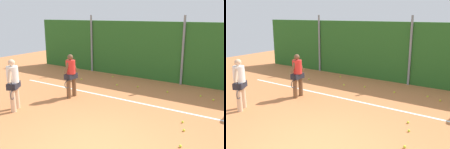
# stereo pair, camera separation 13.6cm
# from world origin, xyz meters

# --- Properties ---
(ground_plane) EXTENTS (26.02, 26.02, 0.00)m
(ground_plane) POSITION_xyz_m (0.00, 1.95, 0.00)
(ground_plane) COLOR #C67542
(hedge_fence_backdrop) EXTENTS (16.92, 0.25, 2.69)m
(hedge_fence_backdrop) POSITION_xyz_m (0.00, 6.61, 1.34)
(hedge_fence_backdrop) COLOR #286023
(hedge_fence_backdrop) RESTS_ON ground_plane
(fence_post_left) EXTENTS (0.10, 0.10, 2.97)m
(fence_post_left) POSITION_xyz_m (-4.88, 6.44, 1.48)
(fence_post_left) COLOR gray
(fence_post_left) RESTS_ON ground_plane
(fence_post_center) EXTENTS (0.10, 0.10, 2.97)m
(fence_post_center) POSITION_xyz_m (0.00, 6.44, 1.48)
(fence_post_center) COLOR gray
(fence_post_center) RESTS_ON ground_plane
(court_baseline_paint) EXTENTS (12.36, 0.10, 0.01)m
(court_baseline_paint) POSITION_xyz_m (0.00, 3.33, 0.00)
(court_baseline_paint) COLOR white
(court_baseline_paint) RESTS_ON ground_plane
(player_foreground_near) EXTENTS (0.54, 0.64, 1.65)m
(player_foreground_near) POSITION_xyz_m (-3.53, 0.61, 0.93)
(player_foreground_near) COLOR beige
(player_foreground_near) RESTS_ON ground_plane
(player_midcourt) EXTENTS (0.34, 0.76, 1.61)m
(player_midcourt) POSITION_xyz_m (-2.88, 2.55, 0.90)
(player_midcourt) COLOR brown
(player_midcourt) RESTS_ON ground_plane
(tennis_ball_0) EXTENTS (0.07, 0.07, 0.07)m
(tennis_ball_0) POSITION_xyz_m (-0.06, 4.98, 0.03)
(tennis_ball_0) COLOR #CCDB33
(tennis_ball_0) RESTS_ON ground_plane
(tennis_ball_1) EXTENTS (0.07, 0.07, 0.07)m
(tennis_ball_1) POSITION_xyz_m (1.66, 1.20, 0.03)
(tennis_ball_1) COLOR #CCDB33
(tennis_ball_1) RESTS_ON ground_plane
(tennis_ball_2) EXTENTS (0.07, 0.07, 0.07)m
(tennis_ball_2) POSITION_xyz_m (-3.19, 5.88, 0.03)
(tennis_ball_2) COLOR #CCDB33
(tennis_ball_2) RESTS_ON ground_plane
(tennis_ball_3) EXTENTS (0.07, 0.07, 0.07)m
(tennis_ball_3) POSITION_xyz_m (1.16, 5.17, 0.03)
(tennis_ball_3) COLOR #CCDB33
(tennis_ball_3) RESTS_ON ground_plane
(tennis_ball_5) EXTENTS (0.07, 0.07, 0.07)m
(tennis_ball_5) POSITION_xyz_m (-4.15, 4.66, 0.03)
(tennis_ball_5) COLOR #CCDB33
(tennis_ball_5) RESTS_ON ground_plane
(tennis_ball_6) EXTENTS (0.07, 0.07, 0.07)m
(tennis_ball_6) POSITION_xyz_m (1.29, 2.55, 0.03)
(tennis_ball_6) COLOR #CCDB33
(tennis_ball_6) RESTS_ON ground_plane
(tennis_ball_7) EXTENTS (0.07, 0.07, 0.07)m
(tennis_ball_7) POSITION_xyz_m (-2.26, 4.76, 0.03)
(tennis_ball_7) COLOR #CCDB33
(tennis_ball_7) RESTS_ON ground_plane
(tennis_ball_9) EXTENTS (0.07, 0.07, 0.07)m
(tennis_ball_9) POSITION_xyz_m (1.48, 2.05, 0.03)
(tennis_ball_9) COLOR #CCDB33
(tennis_ball_9) RESTS_ON ground_plane
(tennis_ball_11) EXTENTS (0.07, 0.07, 0.07)m
(tennis_ball_11) POSITION_xyz_m (-1.37, 4.99, 0.03)
(tennis_ball_11) COLOR #CCDB33
(tennis_ball_11) RESTS_ON ground_plane
(tennis_ball_12) EXTENTS (0.07, 0.07, 0.07)m
(tennis_ball_12) POSITION_xyz_m (1.65, 4.97, 0.03)
(tennis_ball_12) COLOR #CCDB33
(tennis_ball_12) RESTS_ON ground_plane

